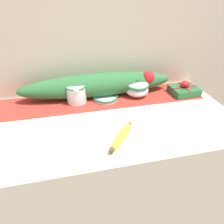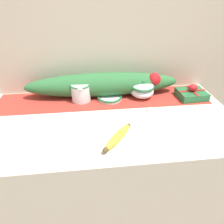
% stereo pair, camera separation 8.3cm
% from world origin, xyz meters
% --- Properties ---
extents(ground_plane, '(12.00, 12.00, 0.00)m').
position_xyz_m(ground_plane, '(0.00, 0.00, 0.00)').
color(ground_plane, '#7A6B5B').
extents(countertop, '(1.24, 0.61, 0.92)m').
position_xyz_m(countertop, '(0.00, 0.00, 0.46)').
color(countertop, beige).
rests_on(countertop, ground_plane).
extents(back_wall, '(2.04, 0.04, 2.40)m').
position_xyz_m(back_wall, '(0.00, 0.33, 1.20)').
color(back_wall, beige).
rests_on(back_wall, ground_plane).
extents(table_runner, '(1.14, 0.23, 0.00)m').
position_xyz_m(table_runner, '(0.00, 0.18, 0.93)').
color(table_runner, '#B23328').
rests_on(table_runner, countertop).
extents(cream_pitcher, '(0.11, 0.13, 0.10)m').
position_xyz_m(cream_pitcher, '(-0.12, 0.18, 0.98)').
color(cream_pitcher, white).
rests_on(cream_pitcher, countertop).
extents(sugar_bowl, '(0.13, 0.13, 0.10)m').
position_xyz_m(sugar_bowl, '(0.21, 0.18, 0.97)').
color(sugar_bowl, white).
rests_on(sugar_bowl, countertop).
extents(small_dish, '(0.14, 0.14, 0.02)m').
position_xyz_m(small_dish, '(0.03, 0.18, 0.94)').
color(small_dish, white).
rests_on(small_dish, countertop).
extents(banana, '(0.15, 0.17, 0.03)m').
position_xyz_m(banana, '(0.03, -0.17, 0.94)').
color(banana, yellow).
rests_on(banana, countertop).
extents(spoon, '(0.15, 0.10, 0.01)m').
position_xyz_m(spoon, '(0.22, 0.04, 0.93)').
color(spoon, silver).
rests_on(spoon, countertop).
extents(gift_box, '(0.15, 0.13, 0.08)m').
position_xyz_m(gift_box, '(0.48, 0.14, 0.95)').
color(gift_box, '#236638').
rests_on(gift_box, countertop).
extents(poinsettia_garland, '(0.85, 0.14, 0.13)m').
position_xyz_m(poinsettia_garland, '(0.00, 0.23, 0.99)').
color(poinsettia_garland, '#2D6B38').
rests_on(poinsettia_garland, countertop).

